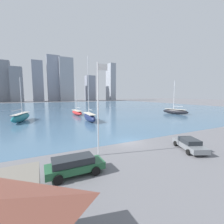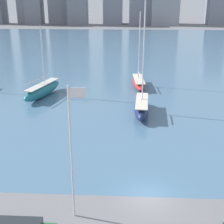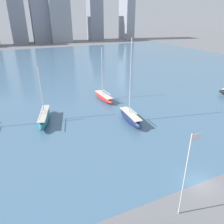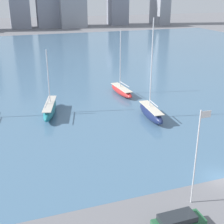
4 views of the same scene
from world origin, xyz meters
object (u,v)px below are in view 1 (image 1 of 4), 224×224
at_px(sailboat_teal, 21,117).
at_px(flag_pole, 99,106).
at_px(sailboat_navy, 90,117).
at_px(sailboat_red, 77,112).
at_px(parked_sedan_gray, 189,144).
at_px(parked_wagon_green, 75,165).
at_px(sailboat_black, 175,111).

bearing_deg(sailboat_teal, flag_pole, -55.27).
distance_m(sailboat_navy, sailboat_red, 14.50).
bearing_deg(sailboat_navy, sailboat_teal, 158.47).
bearing_deg(sailboat_navy, parked_sedan_gray, -75.60).
relative_size(sailboat_navy, parked_sedan_gray, 3.11).
bearing_deg(sailboat_red, sailboat_teal, -161.12).
bearing_deg(sailboat_teal, parked_sedan_gray, -41.87).
relative_size(sailboat_navy, sailboat_teal, 1.46).
relative_size(sailboat_navy, parked_wagon_green, 3.41).
bearing_deg(sailboat_black, sailboat_red, 139.67).
bearing_deg(flag_pole, parked_wagon_green, -138.67).
relative_size(flag_pole, parked_sedan_gray, 1.92).
height_order(sailboat_black, parked_wagon_green, sailboat_black).
relative_size(sailboat_black, sailboat_teal, 1.05).
relative_size(sailboat_black, parked_wagon_green, 2.45).
bearing_deg(sailboat_teal, sailboat_red, 38.35).
distance_m(sailboat_navy, sailboat_teal, 18.07).
relative_size(parked_wagon_green, parked_sedan_gray, 0.91).
distance_m(sailboat_navy, sailboat_black, 33.21).
bearing_deg(sailboat_black, parked_wagon_green, -166.37).
bearing_deg(sailboat_teal, sailboat_black, 7.94).
relative_size(flag_pole, sailboat_teal, 0.91).
relative_size(sailboat_black, sailboat_red, 0.90).
relative_size(sailboat_navy, sailboat_black, 1.39).
bearing_deg(sailboat_red, sailboat_black, -26.01).
xyz_separation_m(sailboat_red, parked_sedan_gray, (4.99, -40.38, -0.14)).
relative_size(sailboat_red, parked_wagon_green, 2.72).
bearing_deg(parked_wagon_green, sailboat_navy, 159.65).
relative_size(sailboat_black, parked_sedan_gray, 2.23).
relative_size(flag_pole, parked_wagon_green, 2.11).
xyz_separation_m(sailboat_teal, parked_wagon_green, (6.94, -33.11, -0.27)).
relative_size(sailboat_red, parked_sedan_gray, 2.48).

